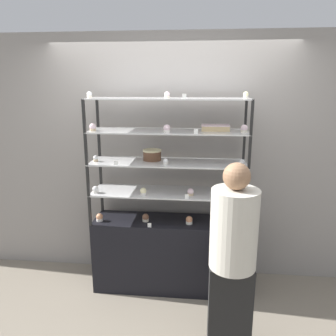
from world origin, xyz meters
name	(u,v)px	position (x,y,z in m)	size (l,w,h in m)	color
ground_plane	(168,285)	(0.00, 0.00, 0.00)	(20.00, 20.00, 0.00)	gray
back_wall	(171,159)	(0.00, 0.36, 1.30)	(8.00, 0.05, 2.60)	gray
display_base	(168,254)	(0.00, 0.00, 0.37)	(1.50, 0.42, 0.75)	black
display_riser_lower	(168,193)	(0.00, 0.00, 1.03)	(1.50, 0.42, 0.30)	black
display_riser_middle	(168,164)	(0.00, 0.00, 1.34)	(1.50, 0.42, 0.30)	black
display_riser_upper	(168,133)	(0.00, 0.00, 1.64)	(1.50, 0.42, 0.30)	black
display_riser_top	(168,100)	(0.00, 0.00, 1.94)	(1.50, 0.42, 0.30)	black
layer_cake_centerpiece	(152,155)	(-0.16, 0.06, 1.41)	(0.18, 0.18, 0.11)	brown
sheet_cake_frosted	(215,128)	(0.45, 0.05, 1.69)	(0.26, 0.15, 0.06)	#DBBC84
cupcake_0	(100,218)	(-0.68, -0.09, 0.79)	(0.07, 0.07, 0.08)	white
cupcake_1	(146,218)	(-0.22, -0.05, 0.79)	(0.07, 0.07, 0.08)	beige
cupcake_2	(189,220)	(0.22, -0.07, 0.79)	(0.07, 0.07, 0.08)	white
cupcake_3	(237,221)	(0.68, -0.04, 0.79)	(0.07, 0.07, 0.08)	beige
price_tag_0	(149,225)	(-0.16, -0.19, 0.77)	(0.04, 0.00, 0.04)	white
cupcake_4	(95,190)	(-0.70, -0.11, 1.08)	(0.06, 0.06, 0.07)	white
cupcake_5	(143,192)	(-0.23, -0.11, 1.08)	(0.06, 0.06, 0.07)	white
cupcake_6	(191,192)	(0.23, -0.09, 1.08)	(0.06, 0.06, 0.07)	#CCB28C
cupcake_7	(241,193)	(0.70, -0.07, 1.08)	(0.06, 0.06, 0.07)	beige
price_tag_1	(187,197)	(0.19, -0.19, 1.07)	(0.04, 0.00, 0.04)	white
cupcake_8	(96,159)	(-0.70, -0.05, 1.38)	(0.05, 0.05, 0.06)	#CCB28C
cupcake_9	(166,162)	(-0.01, -0.11, 1.38)	(0.05, 0.05, 0.06)	white
cupcake_10	(242,163)	(0.69, -0.10, 1.38)	(0.05, 0.05, 0.06)	white
price_tag_2	(116,163)	(-0.47, -0.19, 1.38)	(0.04, 0.00, 0.04)	white
cupcake_11	(93,127)	(-0.70, -0.08, 1.69)	(0.06, 0.06, 0.07)	#CCB28C
cupcake_12	(167,129)	(0.00, -0.11, 1.69)	(0.06, 0.06, 0.07)	white
cupcake_13	(244,129)	(0.70, -0.04, 1.69)	(0.06, 0.06, 0.07)	beige
price_tag_3	(196,132)	(0.27, -0.19, 1.68)	(0.04, 0.00, 0.04)	white
cupcake_14	(89,95)	(-0.71, -0.10, 1.99)	(0.05, 0.05, 0.06)	beige
cupcake_15	(167,95)	(0.00, -0.09, 1.99)	(0.05, 0.05, 0.06)	beige
cupcake_16	(246,95)	(0.70, -0.06, 1.99)	(0.05, 0.05, 0.06)	beige
price_tag_4	(184,96)	(0.16, -0.19, 1.98)	(0.04, 0.00, 0.04)	white
customer_figure	(233,254)	(0.57, -0.76, 0.82)	(0.36, 0.36, 1.54)	black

